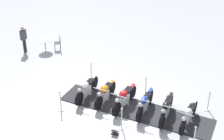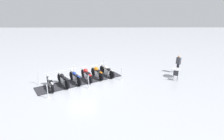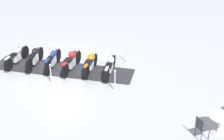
# 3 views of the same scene
# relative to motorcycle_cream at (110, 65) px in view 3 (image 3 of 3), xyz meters

# --- Properties ---
(ground_plane) EXTENTS (80.00, 80.00, 0.00)m
(ground_plane) POSITION_rel_motorcycle_cream_xyz_m (-1.35, 2.09, -0.51)
(ground_plane) COLOR #A8AAB2
(display_platform) EXTENTS (5.14, 6.91, 0.04)m
(display_platform) POSITION_rel_motorcycle_cream_xyz_m (-1.35, 2.09, -0.49)
(display_platform) COLOR #28282D
(display_platform) RESTS_ON ground_plane
(motorcycle_cream) EXTENTS (1.94, 1.36, 0.99)m
(motorcycle_cream) POSITION_rel_motorcycle_cream_xyz_m (0.00, 0.00, 0.00)
(motorcycle_cream) COLOR black
(motorcycle_cream) RESTS_ON display_platform
(motorcycle_copper) EXTENTS (1.83, 1.19, 0.98)m
(motorcycle_copper) POSITION_rel_motorcycle_cream_xyz_m (-0.53, 0.84, 0.04)
(motorcycle_copper) COLOR black
(motorcycle_copper) RESTS_ON display_platform
(motorcycle_maroon) EXTENTS (2.05, 1.24, 0.98)m
(motorcycle_maroon) POSITION_rel_motorcycle_cream_xyz_m (-1.06, 1.68, 0.02)
(motorcycle_maroon) COLOR black
(motorcycle_maroon) RESTS_ON display_platform
(motorcycle_navy) EXTENTS (1.86, 1.31, 1.04)m
(motorcycle_navy) POSITION_rel_motorcycle_cream_xyz_m (-1.59, 2.53, 0.01)
(motorcycle_navy) COLOR black
(motorcycle_navy) RESTS_ON display_platform
(motorcycle_black) EXTENTS (1.87, 1.37, 1.03)m
(motorcycle_black) POSITION_rel_motorcycle_cream_xyz_m (-2.13, 3.37, 0.02)
(motorcycle_black) COLOR black
(motorcycle_black) RESTS_ON display_platform
(motorcycle_chrome) EXTENTS (2.06, 1.24, 0.98)m
(motorcycle_chrome) POSITION_rel_motorcycle_cream_xyz_m (-2.65, 4.21, -0.02)
(motorcycle_chrome) COLOR black
(motorcycle_chrome) RESTS_ON display_platform
(stanchion_right_front) EXTENTS (0.33, 0.33, 1.02)m
(stanchion_right_front) POSITION_rel_motorcycle_cream_xyz_m (1.51, 0.28, -0.19)
(stanchion_right_front) COLOR silver
(stanchion_right_front) RESTS_ON ground_plane
(stanchion_right_mid) EXTENTS (0.31, 0.31, 1.03)m
(stanchion_right_mid) POSITION_rel_motorcycle_cream_xyz_m (-0.12, 2.87, -0.17)
(stanchion_right_mid) COLOR silver
(stanchion_right_mid) RESTS_ON ground_plane
(stanchion_left_front) EXTENTS (0.28, 0.28, 1.07)m
(stanchion_left_front) POSITION_rel_motorcycle_cream_xyz_m (-0.97, -1.27, -0.12)
(stanchion_left_front) COLOR silver
(stanchion_left_front) RESTS_ON ground_plane
(stanchion_left_mid) EXTENTS (0.31, 0.31, 1.02)m
(stanchion_left_mid) POSITION_rel_motorcycle_cream_xyz_m (-2.59, 1.31, -0.18)
(stanchion_left_mid) COLOR silver
(stanchion_left_mid) RESTS_ON ground_plane
(stanchion_right_rear) EXTENTS (0.29, 0.29, 1.11)m
(stanchion_right_rear) POSITION_rel_motorcycle_cream_xyz_m (-1.74, 5.45, -0.12)
(stanchion_right_rear) COLOR silver
(stanchion_right_rear) RESTS_ON ground_plane
(info_placard) EXTENTS (0.38, 0.39, 0.22)m
(info_placard) POSITION_rel_motorcycle_cream_xyz_m (0.35, 3.05, -0.43)
(info_placard) COLOR #333338
(info_placard) RESTS_ON ground_plane
(cafe_table) EXTENTS (0.88, 0.88, 0.75)m
(cafe_table) POSITION_rel_motorcycle_cream_xyz_m (-0.36, -6.06, 0.06)
(cafe_table) COLOR #B7B7BC
(cafe_table) RESTS_ON ground_plane
(cafe_chair_near_table) EXTENTS (0.51, 0.51, 0.89)m
(cafe_chair_near_table) POSITION_rel_motorcycle_cream_xyz_m (-1.13, -5.79, 0.01)
(cafe_chair_near_table) COLOR #2D2D33
(cafe_chair_near_table) RESTS_ON ground_plane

